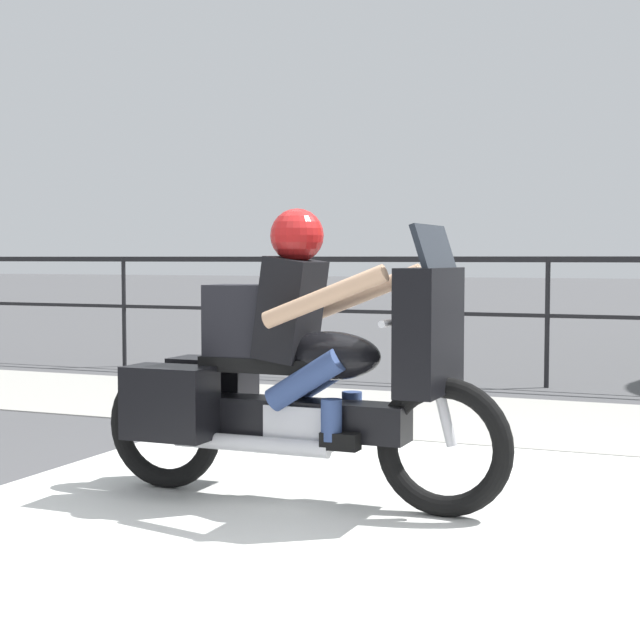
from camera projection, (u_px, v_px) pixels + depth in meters
ground_plane at (359, 522)px, 4.92m from camera, size 120.00×120.00×0.00m
sidewalk_band at (502, 419)px, 8.05m from camera, size 44.00×2.40×0.01m
crosswalk_band at (279, 524)px, 4.87m from camera, size 3.70×6.00×0.01m
fence_railing at (548, 285)px, 9.95m from camera, size 36.00×0.05×1.34m
motorcycle at (295, 372)px, 5.30m from camera, size 2.38×0.76×1.59m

